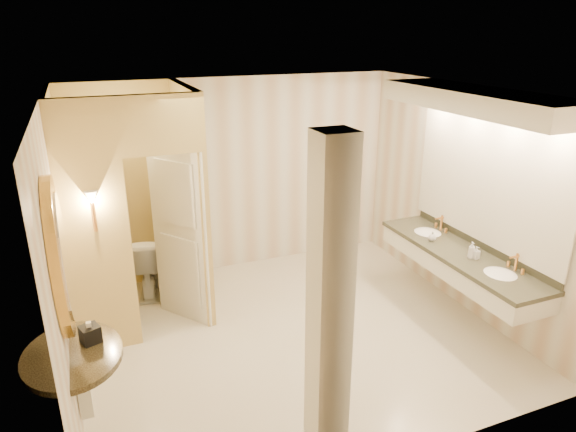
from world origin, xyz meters
name	(u,v)px	position (x,y,z in m)	size (l,w,h in m)	color
floor	(291,334)	(0.00, 0.00, 0.00)	(4.50, 4.50, 0.00)	beige
ceiling	(292,94)	(0.00, 0.00, 2.70)	(4.50, 4.50, 0.00)	silver
wall_back	(237,176)	(0.00, 2.00, 1.35)	(4.50, 0.02, 2.70)	beige
wall_front	(398,317)	(0.00, -2.00, 1.35)	(4.50, 0.02, 2.70)	beige
wall_left	(61,258)	(-2.25, 0.00, 1.35)	(0.02, 4.00, 2.70)	beige
wall_right	(463,199)	(2.25, 0.00, 1.35)	(0.02, 4.00, 2.70)	beige
toilet_closet	(168,206)	(-1.13, 0.96, 1.39)	(1.50, 1.55, 2.70)	#F1DB7E
wall_sconce	(92,199)	(-1.93, 0.43, 1.73)	(0.14, 0.14, 0.42)	#D78E45
vanity	(471,188)	(1.98, -0.40, 1.63)	(0.75, 2.50, 2.09)	silver
console_shelf	(66,301)	(-2.21, -0.83, 1.34)	(0.96, 0.96, 1.93)	black
pillar	(329,316)	(-0.45, -1.80, 1.35)	(0.26, 0.26, 2.70)	silver
tissue_box	(90,334)	(-2.08, -0.72, 0.95)	(0.14, 0.14, 0.14)	black
toilet	(148,264)	(-1.35, 1.61, 0.41)	(0.46, 0.81, 0.82)	white
soap_bottle_a	(476,253)	(1.96, -0.63, 0.95)	(0.07, 0.07, 0.15)	beige
soap_bottle_b	(432,236)	(1.83, -0.02, 0.94)	(0.09, 0.09, 0.12)	silver
soap_bottle_c	(472,250)	(1.92, -0.60, 0.97)	(0.08, 0.08, 0.20)	#C6B28C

